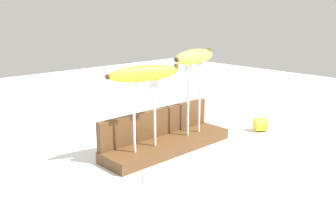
# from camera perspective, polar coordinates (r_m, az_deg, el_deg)

# --- Properties ---
(ground_plane) EXTENTS (3.00, 3.00, 0.00)m
(ground_plane) POSITION_cam_1_polar(r_m,az_deg,el_deg) (1.05, 0.00, -6.89)
(ground_plane) COLOR silver
(wooden_board) EXTENTS (0.40, 0.11, 0.03)m
(wooden_board) POSITION_cam_1_polar(r_m,az_deg,el_deg) (1.05, 0.00, -6.11)
(wooden_board) COLOR brown
(wooden_board) RESTS_ON ground
(board_backstop) EXTENTS (0.39, 0.02, 0.08)m
(board_backstop) POSITION_cam_1_polar(r_m,az_deg,el_deg) (1.06, -1.73, -2.72)
(board_backstop) COLOR brown
(board_backstop) RESTS_ON wooden_board
(fork_stand_left) EXTENTS (0.09, 0.01, 0.18)m
(fork_stand_left) POSITION_cam_1_polar(r_m,az_deg,el_deg) (0.95, -3.63, -0.65)
(fork_stand_left) COLOR silver
(fork_stand_left) RESTS_ON wooden_board
(fork_stand_right) EXTENTS (0.07, 0.01, 0.20)m
(fork_stand_right) POSITION_cam_1_polar(r_m,az_deg,el_deg) (1.06, 3.98, 1.81)
(fork_stand_right) COLOR silver
(fork_stand_right) RESTS_ON wooden_board
(banana_raised_left) EXTENTS (0.20, 0.08, 0.04)m
(banana_raised_left) POSITION_cam_1_polar(r_m,az_deg,el_deg) (0.93, -3.72, 4.86)
(banana_raised_left) COLOR yellow
(banana_raised_left) RESTS_ON fork_stand_left
(banana_raised_right) EXTENTS (0.17, 0.06, 0.04)m
(banana_raised_right) POSITION_cam_1_polar(r_m,az_deg,el_deg) (1.05, 4.08, 7.38)
(banana_raised_right) COLOR #DBD147
(banana_raised_right) RESTS_ON fork_stand_right
(fork_fallen_near) EXTENTS (0.14, 0.14, 0.01)m
(fork_fallen_near) POSITION_cam_1_polar(r_m,az_deg,el_deg) (1.53, 7.67, -0.10)
(fork_fallen_near) COLOR silver
(fork_fallen_near) RESTS_ON ground
(fork_fallen_far) EXTENTS (0.11, 0.13, 0.01)m
(fork_fallen_far) POSITION_cam_1_polar(r_m,az_deg,el_deg) (0.84, -2.97, -12.21)
(fork_fallen_far) COLOR silver
(fork_fallen_far) RESTS_ON ground
(banana_chunk_near) EXTENTS (0.06, 0.06, 0.04)m
(banana_chunk_near) POSITION_cam_1_polar(r_m,az_deg,el_deg) (1.24, 14.03, -2.91)
(banana_chunk_near) COLOR yellow
(banana_chunk_near) RESTS_ON ground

